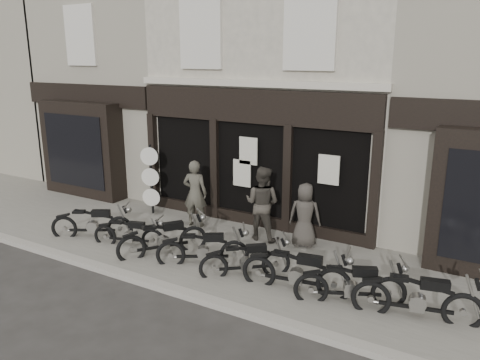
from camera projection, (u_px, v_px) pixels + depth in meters
The scene contains 18 objects.
ground_plane at pixel (190, 265), 10.95m from camera, with size 90.00×90.00×0.00m, color #2D2B28.
pavement at pixel (211, 250), 11.69m from camera, with size 30.00×4.20×0.12m, color slate.
kerb at pixel (155, 284), 9.89m from camera, with size 30.00×0.25×0.13m, color gray.
central_building at pixel (297, 78), 14.88m from camera, with size 7.30×6.22×8.34m.
neighbour_left at pixel (144, 75), 17.93m from camera, with size 5.60×6.73×8.34m.
filler_left at pixel (13, 71), 21.96m from camera, with size 11.00×6.00×8.20m, color gray.
motorcycle_0 at pixel (93, 226), 12.32m from camera, with size 1.96×1.31×1.04m.
motorcycle_1 at pixel (130, 236), 11.77m from camera, with size 1.83×0.84×0.91m.
motorcycle_2 at pixel (164, 241), 11.26m from camera, with size 1.54×1.92×1.07m.
motorcycle_3 at pixel (204, 252), 10.70m from camera, with size 1.91×1.36×1.02m.
motorcycle_4 at pixel (246, 263), 10.17m from camera, with size 1.70×1.47×0.97m.
motorcycle_5 at pixel (297, 275), 9.48m from camera, with size 2.29×0.70×1.10m.
motorcycle_6 at pixel (351, 288), 9.01m from camera, with size 2.02×1.16×1.04m.
motorcycle_7 at pixel (418, 302), 8.45m from camera, with size 2.28×0.84×1.10m.
man_left at pixel (195, 193), 12.98m from camera, with size 0.68×0.45×1.88m, color #49463C.
man_centre at pixel (262, 203), 12.00m from camera, with size 0.94×0.73×1.94m, color #3A362F.
man_right at pixel (305, 215), 11.58m from camera, with size 0.79×0.52×1.63m, color #3A3630.
advert_sign_post at pixel (151, 183), 13.98m from camera, with size 0.52×0.35×2.24m.
Camera 1 is at (6.08, -8.12, 4.73)m, focal length 35.00 mm.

